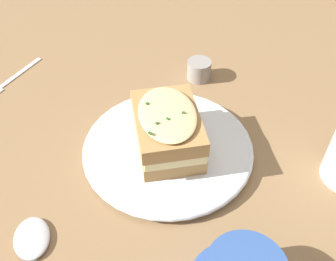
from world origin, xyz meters
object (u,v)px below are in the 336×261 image
at_px(sandwich, 168,129).
at_px(condiment_pot, 199,70).
at_px(dinner_plate, 168,148).
at_px(spoon, 32,245).

xyz_separation_m(sandwich, condiment_pot, (-0.20, 0.03, -0.04)).
xyz_separation_m(dinner_plate, sandwich, (0.00, 0.00, 0.04)).
distance_m(sandwich, condiment_pot, 0.20).
distance_m(sandwich, spoon, 0.24).
bearing_deg(condiment_pot, dinner_plate, -7.71).
height_order(dinner_plate, spoon, dinner_plate).
height_order(dinner_plate, condiment_pot, condiment_pot).
relative_size(dinner_plate, spoon, 1.48).
bearing_deg(sandwich, spoon, -38.19).
relative_size(sandwich, condiment_pot, 3.53).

